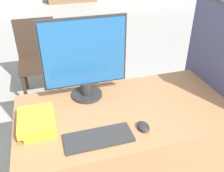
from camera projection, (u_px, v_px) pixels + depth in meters
desk at (124, 152)px, 1.71m from camera, size 1.31×0.70×0.73m
carrel_divider at (216, 95)px, 1.73m from camera, size 0.07×0.76×1.35m
monitor at (85, 59)px, 1.51m from camera, size 0.52×0.20×0.52m
keyboard at (99, 138)px, 1.29m from camera, size 0.36×0.15×0.02m
mouse at (143, 126)px, 1.36m from camera, size 0.06×0.09×0.03m
book_stack at (38, 121)px, 1.37m from camera, size 0.20×0.28×0.07m
far_chair at (38, 55)px, 2.82m from camera, size 0.44×0.44×0.86m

